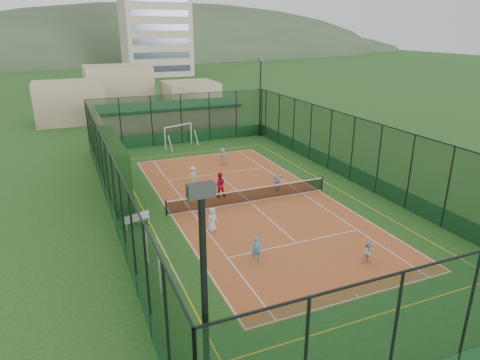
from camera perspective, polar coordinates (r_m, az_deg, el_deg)
The scene contains 21 objects.
ground at distance 29.30m, azimuth 1.30°, elevation -2.93°, with size 300.00×300.00×0.00m, color #1D4D1A.
court_slab at distance 29.29m, azimuth 1.30°, elevation -2.93°, with size 11.17×23.97×0.01m, color #AB5526.
tennis_net at distance 29.10m, azimuth 1.31°, elevation -1.97°, with size 11.67×0.12×1.06m, color black, non-canonical shape.
perimeter_fence at distance 28.42m, azimuth 1.34°, elevation 1.72°, with size 18.12×34.12×5.00m, color black, non-canonical shape.
floodlight_sw at distance 11.09m, azimuth -4.54°, elevation -20.92°, with size 0.60×0.26×8.25m, color black, non-canonical shape.
floodlight_ne at distance 46.25m, azimuth 2.71°, elevation 10.86°, with size 0.60×0.26×8.25m, color black, non-canonical shape.
clubhouse at distance 48.91m, azimuth -9.36°, elevation 8.08°, with size 15.20×7.20×3.15m, color tan, non-canonical shape.
apartment_tower at distance 109.16m, azimuth -11.41°, elevation 21.43°, with size 15.00×12.00×30.00m, color beige.
distant_hills at distance 175.34m, azimuth -19.87°, elevation 15.04°, with size 200.00×60.00×24.00m, color #384C33, non-canonical shape.
hedge_left at distance 31.48m, azimuth -16.71°, elevation 1.74°, with size 1.38×9.19×4.02m, color black.
white_bench at distance 26.40m, azimuth -13.67°, elevation -5.10°, with size 1.64×0.45×0.92m, color white, non-canonical shape.
futsal_goal_near at distance 20.94m, azimuth -11.56°, elevation -10.35°, with size 0.86×2.97×1.91m, color white, non-canonical shape.
futsal_goal_far at distance 43.03m, azimuth -8.21°, elevation 5.83°, with size 3.29×0.95×2.12m, color white, non-canonical shape.
child_near_left at distance 25.00m, azimuth -3.72°, elevation -5.27°, with size 0.73×0.47×1.49m, color white.
child_near_mid at distance 22.02m, azimuth 2.22°, elevation -9.13°, with size 0.49×0.32×1.35m, color #4EA0DD.
child_near_right at distance 22.73m, azimuth 16.79°, elevation -9.20°, with size 0.61×0.47×1.25m, color silver.
child_far_left at distance 32.85m, azimuth -6.30°, elevation 0.74°, with size 0.83×0.48×1.28m, color white.
child_far_right at distance 31.15m, azimuth 5.03°, elevation -0.05°, with size 0.90×0.38×1.54m, color silver.
child_far_back at distance 37.06m, azimuth -2.33°, elevation 3.21°, with size 1.35×0.43×1.46m, color silver.
coach at distance 29.90m, azimuth -2.75°, elevation -0.63°, with size 0.86×0.67×1.77m, color #B1122F.
tennis_balls at distance 30.74m, azimuth 1.89°, elevation -1.73°, with size 4.54×1.19×0.07m.
Camera 1 is at (-11.09, -24.62, 11.36)m, focal length 32.00 mm.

